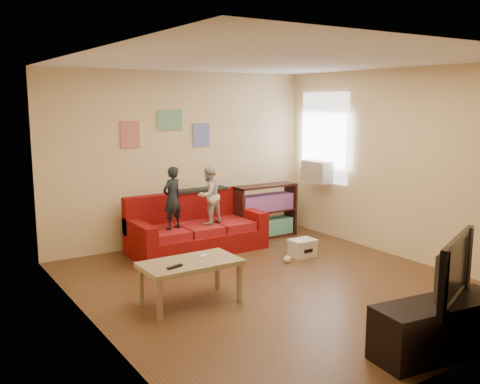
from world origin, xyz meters
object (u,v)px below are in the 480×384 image
child_b (209,195)px  file_box (302,248)px  sofa (195,231)px  child_a (172,198)px  bookshelf (265,214)px  television (443,269)px  coffee_table (190,267)px  tv_stand (439,327)px

child_b → file_box: 1.58m
sofa → child_a: size_ratio=2.23×
child_b → bookshelf: size_ratio=0.79×
television → file_box: bearing=49.9°
bookshelf → file_box: bearing=-99.6°
sofa → file_box: sofa is taller
child_a → file_box: (1.60, -0.99, -0.74)m
coffee_table → child_a: bearing=70.2°
sofa → bookshelf: size_ratio=1.83×
sofa → child_a: bearing=-159.5°
coffee_table → television: bearing=-60.1°
sofa → coffee_table: (-1.07, -1.90, 0.12)m
sofa → tv_stand: (0.24, -4.17, -0.05)m
bookshelf → child_a: bearing=-172.4°
child_a → file_box: child_a is taller
coffee_table → bookshelf: (2.43, 1.97, -0.03)m
coffee_table → file_box: size_ratio=2.95×
tv_stand → file_box: bearing=80.0°
coffee_table → file_box: (2.22, 0.74, -0.29)m
bookshelf → television: 4.41m
television → child_b: bearing=68.0°
child_a → bookshelf: size_ratio=0.82×
child_a → child_b: (0.60, 0.00, -0.02)m
tv_stand → television: 0.55m
file_box → child_a: bearing=148.3°
bookshelf → coffee_table: bearing=-141.0°
sofa → child_a: child_a is taller
tv_stand → bookshelf: bearing=82.0°
file_box → television: (-0.91, -3.02, 0.66)m
child_a → tv_stand: bearing=80.5°
coffee_table → file_box: bearing=18.4°
child_a → bookshelf: child_a is taller
coffee_table → file_box: coffee_table is taller
file_box → television: bearing=-106.8°
child_a → television: 4.06m
bookshelf → file_box: 1.27m
sofa → television: 4.21m
child_a → file_box: bearing=129.0°
bookshelf → television: television is taller
sofa → file_box: size_ratio=5.44×
child_a → tv_stand: (0.69, -4.00, -0.63)m
sofa → tv_stand: 4.18m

